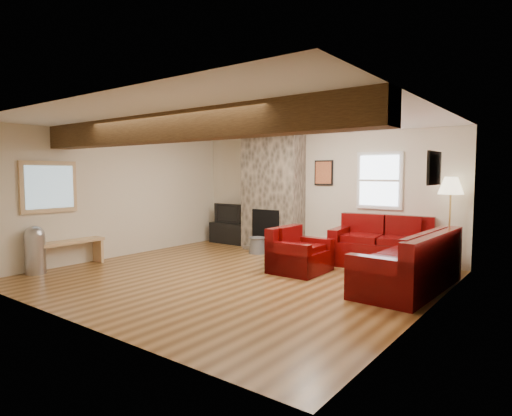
{
  "coord_description": "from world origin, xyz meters",
  "views": [
    {
      "loc": [
        4.4,
        -5.28,
        1.68
      ],
      "look_at": [
        0.13,
        0.4,
        1.11
      ],
      "focal_mm": 30.0,
      "sensor_mm": 36.0,
      "label": 1
    }
  ],
  "objects_px": {
    "sofa_three": "(408,260)",
    "floor_lamp": "(451,191)",
    "coffee_table": "(288,254)",
    "television": "(230,213)",
    "tv_cabinet": "(230,233)",
    "armchair_red": "(300,250)",
    "loveseat": "(381,241)"
  },
  "relations": [
    {
      "from": "tv_cabinet",
      "to": "television",
      "type": "relative_size",
      "value": 1.22
    },
    {
      "from": "sofa_three",
      "to": "floor_lamp",
      "type": "height_order",
      "value": "floor_lamp"
    },
    {
      "from": "sofa_three",
      "to": "loveseat",
      "type": "relative_size",
      "value": 1.28
    },
    {
      "from": "television",
      "to": "floor_lamp",
      "type": "xyz_separation_m",
      "value": [
        4.95,
        0.02,
        0.66
      ]
    },
    {
      "from": "coffee_table",
      "to": "armchair_red",
      "type": "bearing_deg",
      "value": -36.55
    },
    {
      "from": "coffee_table",
      "to": "tv_cabinet",
      "type": "bearing_deg",
      "value": 153.2
    },
    {
      "from": "sofa_three",
      "to": "tv_cabinet",
      "type": "relative_size",
      "value": 2.21
    },
    {
      "from": "sofa_three",
      "to": "armchair_red",
      "type": "height_order",
      "value": "sofa_three"
    },
    {
      "from": "loveseat",
      "to": "armchair_red",
      "type": "height_order",
      "value": "loveseat"
    },
    {
      "from": "tv_cabinet",
      "to": "floor_lamp",
      "type": "bearing_deg",
      "value": 0.21
    },
    {
      "from": "loveseat",
      "to": "coffee_table",
      "type": "xyz_separation_m",
      "value": [
        -1.39,
        -0.96,
        -0.26
      ]
    },
    {
      "from": "loveseat",
      "to": "tv_cabinet",
      "type": "distance_m",
      "value": 3.89
    },
    {
      "from": "loveseat",
      "to": "tv_cabinet",
      "type": "height_order",
      "value": "loveseat"
    },
    {
      "from": "armchair_red",
      "to": "television",
      "type": "height_order",
      "value": "television"
    },
    {
      "from": "coffee_table",
      "to": "television",
      "type": "bearing_deg",
      "value": 153.2
    },
    {
      "from": "floor_lamp",
      "to": "loveseat",
      "type": "bearing_deg",
      "value": -163.52
    },
    {
      "from": "armchair_red",
      "to": "loveseat",
      "type": "bearing_deg",
      "value": -36.1
    },
    {
      "from": "coffee_table",
      "to": "floor_lamp",
      "type": "relative_size",
      "value": 0.5
    },
    {
      "from": "loveseat",
      "to": "television",
      "type": "xyz_separation_m",
      "value": [
        -3.87,
        0.3,
        0.27
      ]
    },
    {
      "from": "armchair_red",
      "to": "floor_lamp",
      "type": "bearing_deg",
      "value": -51.51
    },
    {
      "from": "sofa_three",
      "to": "floor_lamp",
      "type": "relative_size",
      "value": 1.35
    },
    {
      "from": "armchair_red",
      "to": "television",
      "type": "xyz_separation_m",
      "value": [
        -2.94,
        1.59,
        0.35
      ]
    },
    {
      "from": "coffee_table",
      "to": "television",
      "type": "distance_m",
      "value": 2.84
    },
    {
      "from": "sofa_three",
      "to": "coffee_table",
      "type": "distance_m",
      "value": 2.3
    },
    {
      "from": "sofa_three",
      "to": "tv_cabinet",
      "type": "bearing_deg",
      "value": -105.87
    },
    {
      "from": "armchair_red",
      "to": "floor_lamp",
      "type": "distance_m",
      "value": 2.76
    },
    {
      "from": "tv_cabinet",
      "to": "loveseat",
      "type": "bearing_deg",
      "value": -4.43
    },
    {
      "from": "sofa_three",
      "to": "armchair_red",
      "type": "xyz_separation_m",
      "value": [
        -1.82,
        -0.03,
        -0.04
      ]
    },
    {
      "from": "sofa_three",
      "to": "tv_cabinet",
      "type": "xyz_separation_m",
      "value": [
        -4.76,
        1.56,
        -0.18
      ]
    },
    {
      "from": "floor_lamp",
      "to": "tv_cabinet",
      "type": "bearing_deg",
      "value": -179.79
    },
    {
      "from": "sofa_three",
      "to": "floor_lamp",
      "type": "bearing_deg",
      "value": 175.38
    },
    {
      "from": "sofa_three",
      "to": "television",
      "type": "bearing_deg",
      "value": -105.87
    }
  ]
}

